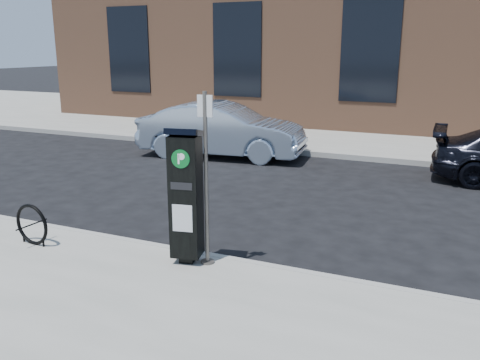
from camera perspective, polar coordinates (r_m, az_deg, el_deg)
The scene contains 9 objects.
ground at distance 7.69m, azimuth -2.96°, elevation -9.37°, with size 120.00×120.00×0.00m, color black.
sidewalk_far at distance 20.73m, azimuth 14.82°, elevation 5.77°, with size 60.00×12.00×0.15m, color gray.
curb_near at distance 7.65m, azimuth -3.04°, elevation -8.91°, with size 60.00×0.12×0.16m, color #9E9B93.
curb_far at distance 14.94m, azimuth 11.03°, elevation 2.65°, with size 60.00×0.12×0.16m, color #9E9B93.
building at distance 23.49m, azimuth 16.76°, elevation 16.63°, with size 28.00×10.05×8.25m.
parking_kiosk at distance 7.09m, azimuth -6.09°, elevation -1.63°, with size 0.52×0.48×1.95m.
sign_pole at distance 6.96m, azimuth -3.82°, elevation -0.14°, with size 0.21×0.19×2.43m.
bike_rack at distance 8.52m, azimuth -22.34°, elevation -4.66°, with size 0.66×0.09×0.66m.
car_silver at distance 14.85m, azimuth -2.08°, elevation 5.65°, with size 1.67×4.80×1.58m, color #9EB2CA.
Camera 1 is at (3.20, -6.25, 3.14)m, focal length 38.00 mm.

